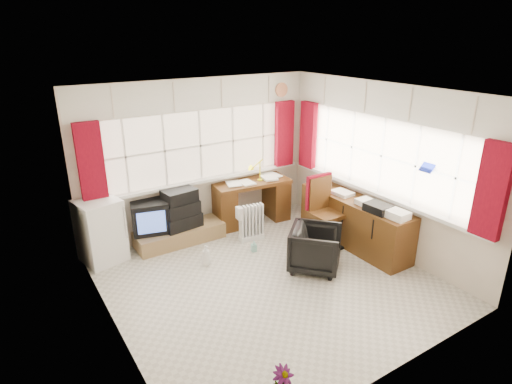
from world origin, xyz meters
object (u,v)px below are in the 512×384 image
Objects in this scene: crt_tv at (150,216)px; mini_fridge at (100,231)px; radiator at (252,226)px; desk_lamp at (260,166)px; office_chair at (315,248)px; credenza at (354,221)px; desk at (250,199)px; task_chair at (322,209)px; tv_bench at (180,235)px.

mini_fridge is (-0.76, -0.06, -0.03)m from crt_tv.
desk_lamp is at bearing 46.16° from radiator.
office_chair is 0.35× the size of credenza.
desk_lamp is (0.14, -0.10, 0.60)m from desk.
office_chair is at bearing -77.63° from radiator.
mini_fridge reaches higher than radiator.
task_chair reaches higher than office_chair.
tv_bench is at bearing 146.30° from credenza.
credenza is 3.80m from mini_fridge.
task_chair is 1.73× the size of crt_tv.
task_chair is (0.49, -1.33, 0.17)m from desk.
desk_lamp reaches higher than crt_tv.
desk_lamp is 1.35m from task_chair.
radiator is (-0.27, 1.25, -0.07)m from office_chair.
office_chair is (-0.57, -0.53, -0.28)m from task_chair.
desk_lamp is 1.07m from radiator.
task_chair is 3.31m from mini_fridge.
office_chair is 3.08m from mini_fridge.
radiator is 0.63× the size of mini_fridge.
task_chair reaches higher than crt_tv.
crt_tv reaches higher than office_chair.
desk is at bearing 0.00° from mini_fridge.
credenza is 3.09× the size of crt_tv.
mini_fridge is at bearing -180.00° from desk.
desk is 0.69× the size of credenza.
radiator is at bearing -15.78° from mini_fridge.
desk_lamp is at bearing -4.68° from crt_tv.
mini_fridge is (-3.03, 1.33, -0.13)m from task_chair.
desk reaches higher than crt_tv.
credenza is 1.43× the size of tv_bench.
task_chair reaches higher than desk.
radiator is at bearing -25.51° from crt_tv.
crt_tv is (-1.92, 0.16, -0.53)m from desk_lamp.
tv_bench is (-1.86, 1.25, -0.47)m from task_chair.
desk is at bearing -1.97° from crt_tv.
mini_fridge is at bearing 176.10° from tv_bench.
crt_tv is at bearing 148.49° from task_chair.
credenza is at bearing -33.70° from tv_bench.
radiator is at bearing -120.10° from desk.
task_chair is 2.66m from crt_tv.
office_chair reaches higher than tv_bench.
crt_tv is 0.76m from mini_fridge.
task_chair reaches higher than tv_bench.
task_chair is 1.16m from radiator.
mini_fridge is (-1.17, 0.08, 0.34)m from tv_bench.
desk reaches higher than radiator.
task_chair is 2.28m from tv_bench.
tv_bench is (-1.01, 0.54, -0.12)m from radiator.
credenza is at bearing -32.73° from task_chair.
mini_fridge reaches higher than tv_bench.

